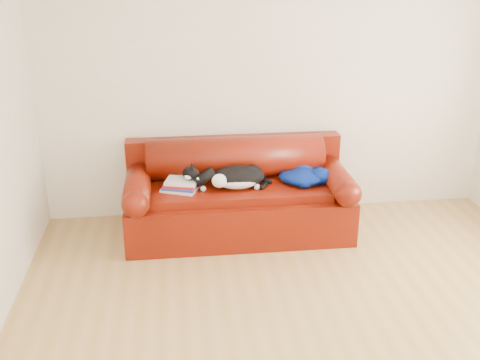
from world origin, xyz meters
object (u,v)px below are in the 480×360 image
object	(u,v)px
book_stack	(181,185)
blanket	(305,176)
sofa_base	(238,210)
cat	(237,178)

from	to	relation	value
book_stack	blanket	bearing A→B (deg)	2.18
book_stack	sofa_base	bearing A→B (deg)	7.35
cat	book_stack	bearing A→B (deg)	160.65
sofa_base	blanket	bearing A→B (deg)	-2.22
blanket	sofa_base	bearing A→B (deg)	177.78
sofa_base	book_stack	size ratio (longest dim) A/B	5.55
book_stack	cat	distance (m)	0.52
sofa_base	blanket	distance (m)	0.71
blanket	cat	bearing A→B (deg)	-174.98
sofa_base	cat	xyz separation A→B (m)	(-0.02, -0.08, 0.36)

